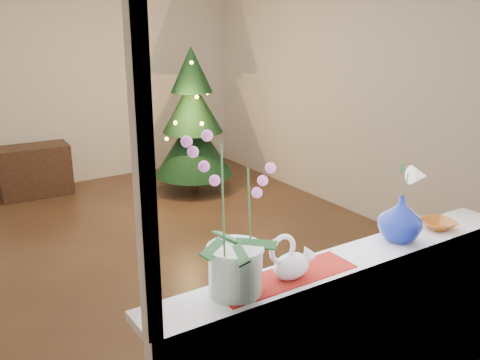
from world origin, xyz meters
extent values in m
plane|color=#3A2217|center=(0.00, 0.00, 0.00)|extent=(5.00, 5.00, 0.00)
cube|color=beige|center=(0.00, 2.50, 1.35)|extent=(4.50, 0.10, 2.70)
cube|color=beige|center=(0.00, -2.50, 1.35)|extent=(4.50, 0.10, 2.70)
cube|color=beige|center=(2.25, 0.00, 1.35)|extent=(0.10, 5.00, 2.70)
cube|color=white|center=(0.00, -2.46, 0.44)|extent=(2.20, 0.08, 0.88)
cube|color=white|center=(0.00, -2.37, 0.90)|extent=(2.20, 0.26, 0.04)
cube|color=maroon|center=(-0.38, -2.37, 0.92)|extent=(0.70, 0.20, 0.01)
imported|color=#051361|center=(0.38, -2.36, 1.06)|extent=(0.34, 0.34, 0.28)
sphere|color=silver|center=(0.46, -2.38, 0.95)|extent=(0.08, 0.08, 0.07)
imported|color=#8C4711|center=(0.69, -2.37, 0.94)|extent=(0.20, 0.20, 0.04)
cube|color=black|center=(-0.50, 2.25, 0.30)|extent=(0.82, 0.44, 0.60)
camera|label=1|loc=(-1.74, -4.08, 2.07)|focal=40.00mm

